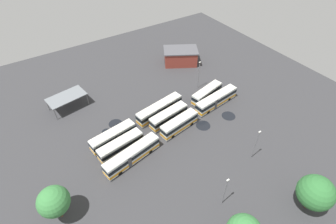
# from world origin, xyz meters

# --- Properties ---
(ground_plane) EXTENTS (107.00, 107.00, 0.00)m
(ground_plane) POSITION_xyz_m (0.00, 0.00, 0.00)
(ground_plane) COLOR #333335
(bus_row0_slot0) EXTENTS (14.05, 5.03, 3.59)m
(bus_row0_slot0) POSITION_xyz_m (-13.63, -6.02, 1.90)
(bus_row0_slot0) COLOR silver
(bus_row0_slot0) RESTS_ON ground_plane
(bus_row0_slot1) EXTENTS (11.15, 3.97, 3.59)m
(bus_row0_slot1) POSITION_xyz_m (-14.54, -2.22, 1.89)
(bus_row0_slot1) COLOR silver
(bus_row0_slot1) RESTS_ON ground_plane
(bus_row0_slot2) EXTENTS (11.57, 4.15, 3.59)m
(bus_row0_slot2) POSITION_xyz_m (-14.82, 1.32, 1.90)
(bus_row0_slot2) COLOR silver
(bus_row0_slot2) RESTS_ON ground_plane
(bus_row1_slot0) EXTENTS (10.77, 4.09, 3.59)m
(bus_row1_slot0) POSITION_xyz_m (0.73, -3.67, 1.89)
(bus_row1_slot0) COLOR silver
(bus_row1_slot0) RESTS_ON ground_plane
(bus_row1_slot1) EXTENTS (11.15, 4.09, 3.59)m
(bus_row1_slot1) POSITION_xyz_m (0.05, 0.07, 1.89)
(bus_row1_slot1) COLOR silver
(bus_row1_slot1) RESTS_ON ground_plane
(bus_row1_slot2) EXTENTS (14.05, 4.75, 3.59)m
(bus_row1_slot2) POSITION_xyz_m (-0.50, 3.69, 1.90)
(bus_row1_slot2) COLOR silver
(bus_row1_slot2) RESTS_ON ground_plane
(bus_row2_slot0) EXTENTS (14.01, 4.14, 3.59)m
(bus_row2_slot0) POSITION_xyz_m (14.65, -1.56, 1.90)
(bus_row2_slot0) COLOR silver
(bus_row2_slot0) RESTS_ON ground_plane
(bus_row2_slot1) EXTENTS (10.91, 4.83, 3.59)m
(bus_row2_slot1) POSITION_xyz_m (14.32, 2.06, 1.89)
(bus_row2_slot1) COLOR silver
(bus_row2_slot1) RESTS_ON ground_plane
(depot_building) EXTENTS (13.25, 11.73, 5.11)m
(depot_building) POSITION_xyz_m (19.18, 22.02, 2.57)
(depot_building) COLOR maroon
(depot_building) RESTS_ON ground_plane
(maintenance_shelter) EXTENTS (10.59, 6.93, 3.77)m
(maintenance_shelter) POSITION_xyz_m (-19.87, 19.85, 3.57)
(maintenance_shelter) COLOR slate
(maintenance_shelter) RESTS_ON ground_plane
(lamp_post_far_corner) EXTENTS (0.56, 0.28, 8.46)m
(lamp_post_far_corner) POSITION_xyz_m (9.40, -19.93, 4.65)
(lamp_post_far_corner) COLOR slate
(lamp_post_far_corner) RESTS_ON ground_plane
(lamp_post_near_entrance) EXTENTS (0.56, 0.28, 8.04)m
(lamp_post_near_entrance) POSITION_xyz_m (-3.77, -24.69, 4.43)
(lamp_post_near_entrance) COLOR slate
(lamp_post_near_entrance) RESTS_ON ground_plane
(lamp_post_mid_lot) EXTENTS (0.56, 0.28, 8.95)m
(lamp_post_mid_lot) POSITION_xyz_m (15.41, 7.56, 4.89)
(lamp_post_mid_lot) COLOR slate
(lamp_post_mid_lot) RESTS_ON ground_plane
(tree_south_edge) EXTENTS (5.67, 5.67, 8.21)m
(tree_south_edge) POSITION_xyz_m (-30.69, -10.27, 5.37)
(tree_south_edge) COLOR brown
(tree_south_edge) RESTS_ON ground_plane
(tree_northwest) EXTENTS (6.55, 6.55, 8.61)m
(tree_northwest) POSITION_xyz_m (9.13, -34.15, 5.33)
(tree_northwest) COLOR brown
(tree_northwest) RESTS_ON ground_plane
(puddle_back_corner) EXTENTS (2.89, 2.89, 0.01)m
(puddle_back_corner) POSITION_xyz_m (-8.94, 3.55, 0.00)
(puddle_back_corner) COLOR black
(puddle_back_corner) RESTS_ON ground_plane
(puddle_front_lane) EXTENTS (3.72, 3.72, 0.01)m
(puddle_front_lane) POSITION_xyz_m (6.65, -6.02, 0.00)
(puddle_front_lane) COLOR black
(puddle_front_lane) RESTS_ON ground_plane
(puddle_near_shelter) EXTENTS (3.45, 3.45, 0.01)m
(puddle_near_shelter) POSITION_xyz_m (-11.94, 6.95, 0.00)
(puddle_near_shelter) COLOR black
(puddle_near_shelter) RESTS_ON ground_plane
(puddle_centre_drain) EXTENTS (2.20, 2.20, 0.01)m
(puddle_centre_drain) POSITION_xyz_m (-15.09, 5.57, 0.00)
(puddle_centre_drain) COLOR black
(puddle_centre_drain) RESTS_ON ground_plane
(puddle_between_rows) EXTENTS (3.65, 3.65, 0.01)m
(puddle_between_rows) POSITION_xyz_m (14.61, -6.91, 0.00)
(puddle_between_rows) COLOR black
(puddle_between_rows) RESTS_ON ground_plane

